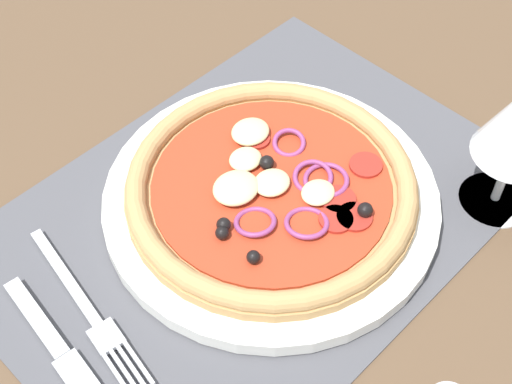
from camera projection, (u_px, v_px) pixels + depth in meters
The scene contains 6 objects.
ground_plane at pixel (252, 224), 66.07cm from camera, with size 190.00×140.00×2.40cm, color brown.
placemat at pixel (252, 215), 64.99cm from camera, with size 46.71×32.96×0.40cm, color #4C4C51.
plate at pixel (271, 200), 64.84cm from camera, with size 29.51×29.51×1.49cm, color silver.
pizza at pixel (272, 187), 63.42cm from camera, with size 25.39×25.39×2.61cm.
fork at pixel (92, 315), 58.09cm from camera, with size 4.33×18.01×0.44cm.
knife at pixel (76, 374), 54.91cm from camera, with size 3.80×20.06×0.62cm.
Camera 1 is at (27.97, 28.12, 51.72)cm, focal length 51.67 mm.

